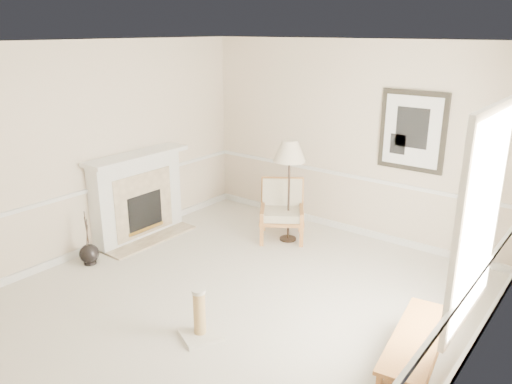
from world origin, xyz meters
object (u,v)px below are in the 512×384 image
floor_vase (89,254)px  bench (416,348)px  scratching_post (200,322)px  armchair (282,207)px  floor_lamp (290,154)px

floor_vase → bench: 4.33m
bench → scratching_post: 2.11m
armchair → floor_lamp: (0.16, -0.07, 0.86)m
armchair → bench: bearing=-68.2°
armchair → floor_lamp: floor_lamp is taller
armchair → floor_lamp: 0.88m
bench → scratching_post: bearing=-157.7°
floor_lamp → armchair: bearing=157.3°
floor_vase → armchair: size_ratio=0.81×
armchair → bench: size_ratio=0.68×
bench → armchair: bearing=146.1°
scratching_post → armchair: bearing=107.5°
scratching_post → floor_lamp: bearing=104.6°
floor_vase → scratching_post: bearing=-7.4°
armchair → scratching_post: bearing=-106.8°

